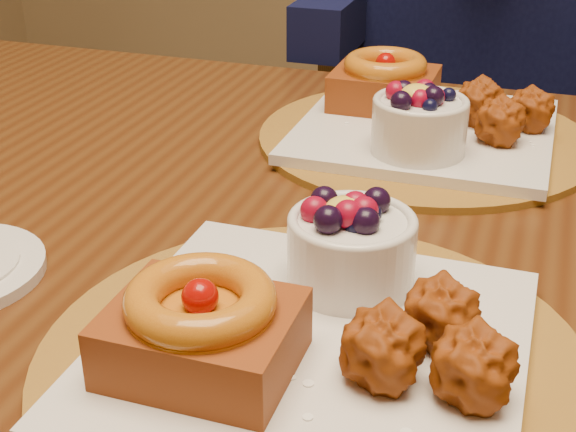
{
  "coord_description": "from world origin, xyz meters",
  "views": [
    {
      "loc": [
        0.14,
        -0.61,
        1.09
      ],
      "look_at": [
        -0.02,
        -0.14,
        0.84
      ],
      "focal_mm": 50.0,
      "sensor_mm": 36.0,
      "label": 1
    }
  ],
  "objects_px": {
    "dining_table": "(378,296)",
    "chair_far": "(423,128)",
    "place_setting_near": "(310,326)",
    "place_setting_far": "(422,119)"
  },
  "relations": [
    {
      "from": "place_setting_near",
      "to": "place_setting_far",
      "type": "relative_size",
      "value": 1.0
    },
    {
      "from": "chair_far",
      "to": "dining_table",
      "type": "bearing_deg",
      "value": -84.02
    },
    {
      "from": "dining_table",
      "to": "chair_far",
      "type": "relative_size",
      "value": 1.59
    },
    {
      "from": "place_setting_near",
      "to": "chair_far",
      "type": "distance_m",
      "value": 1.03
    },
    {
      "from": "place_setting_near",
      "to": "place_setting_far",
      "type": "distance_m",
      "value": 0.43
    },
    {
      "from": "place_setting_near",
      "to": "chair_far",
      "type": "relative_size",
      "value": 0.38
    },
    {
      "from": "dining_table",
      "to": "place_setting_near",
      "type": "height_order",
      "value": "place_setting_near"
    },
    {
      "from": "place_setting_near",
      "to": "place_setting_far",
      "type": "bearing_deg",
      "value": 90.04
    },
    {
      "from": "dining_table",
      "to": "chair_far",
      "type": "bearing_deg",
      "value": 96.38
    },
    {
      "from": "place_setting_far",
      "to": "chair_far",
      "type": "bearing_deg",
      "value": 98.36
    }
  ]
}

